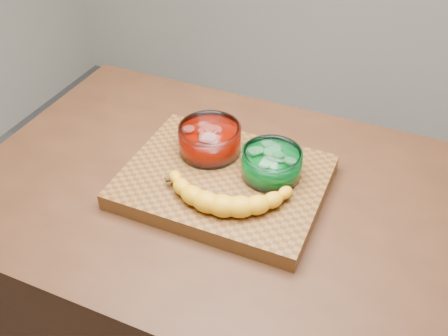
% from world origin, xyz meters
% --- Properties ---
extents(counter, '(1.20, 0.80, 0.90)m').
position_xyz_m(counter, '(0.00, 0.00, 0.45)').
color(counter, '#482715').
rests_on(counter, ground).
extents(cutting_board, '(0.45, 0.35, 0.04)m').
position_xyz_m(cutting_board, '(0.00, 0.00, 0.92)').
color(cutting_board, brown).
rests_on(cutting_board, counter).
extents(bowl_red, '(0.15, 0.15, 0.07)m').
position_xyz_m(bowl_red, '(-0.07, 0.07, 0.97)').
color(bowl_red, white).
rests_on(bowl_red, cutting_board).
extents(bowl_green, '(0.14, 0.14, 0.06)m').
position_xyz_m(bowl_green, '(0.10, 0.04, 0.97)').
color(bowl_green, white).
rests_on(bowl_green, cutting_board).
extents(banana, '(0.31, 0.16, 0.04)m').
position_xyz_m(banana, '(0.03, -0.07, 0.96)').
color(banana, '#F3A815').
rests_on(banana, cutting_board).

